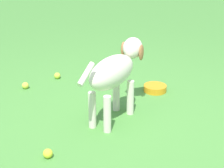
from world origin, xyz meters
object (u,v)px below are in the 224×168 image
at_px(tennis_ball_1, 57,76).
at_px(dog, 116,71).
at_px(tennis_ball_0, 48,153).
at_px(water_bowl, 155,88).
at_px(tennis_ball_2, 25,85).

bearing_deg(tennis_ball_1, dog, 157.58).
relative_size(tennis_ball_0, tennis_ball_1, 1.00).
relative_size(dog, water_bowl, 4.13).
xyz_separation_m(dog, water_bowl, (-0.02, -0.67, -0.37)).
relative_size(tennis_ball_1, tennis_ball_2, 1.00).
relative_size(tennis_ball_0, water_bowl, 0.30).
bearing_deg(dog, tennis_ball_1, 66.03).
height_order(tennis_ball_1, tennis_ball_2, same).
height_order(dog, tennis_ball_2, dog).
bearing_deg(water_bowl, tennis_ball_2, 30.50).
bearing_deg(water_bowl, dog, 88.20).
xyz_separation_m(tennis_ball_0, tennis_ball_2, (1.00, -0.77, 0.00)).
distance_m(tennis_ball_0, tennis_ball_2, 1.27).
bearing_deg(tennis_ball_0, tennis_ball_1, -51.24).
distance_m(dog, tennis_ball_1, 1.13).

